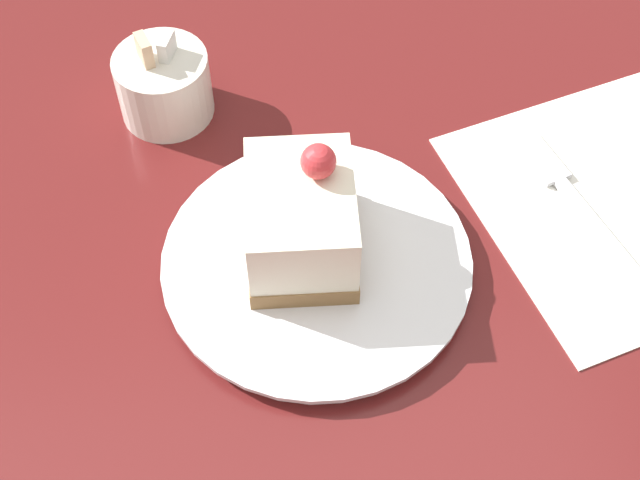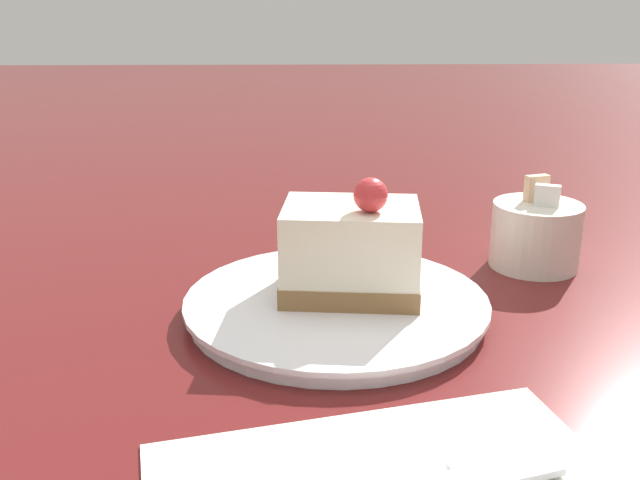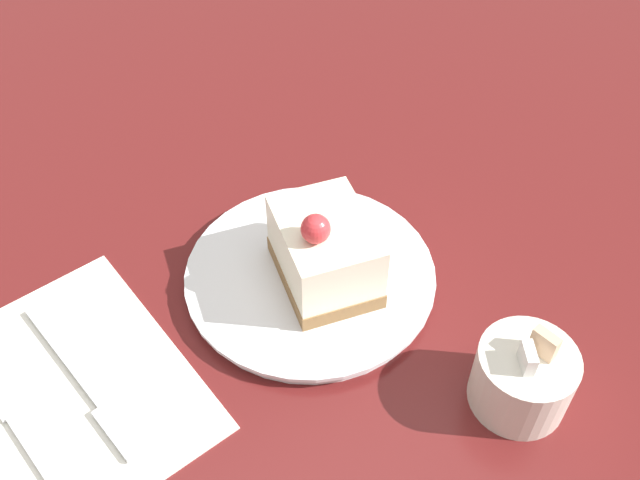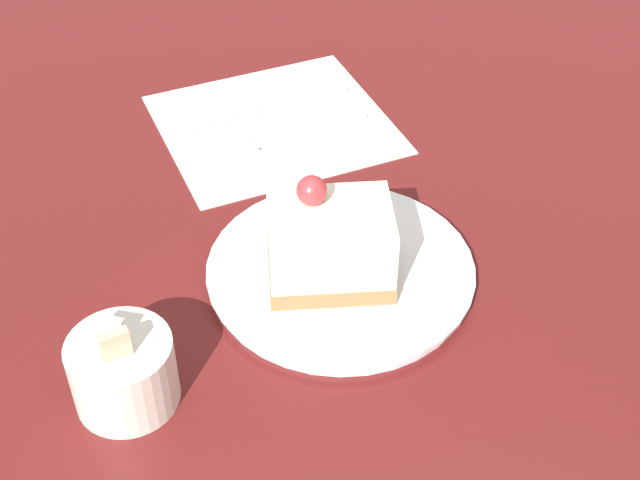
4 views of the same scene
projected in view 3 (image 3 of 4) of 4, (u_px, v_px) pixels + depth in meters
ground_plane at (350, 289)px, 0.62m from camera, size 4.00×4.00×0.00m
plate at (310, 276)px, 0.62m from camera, size 0.22×0.22×0.01m
cake_slice at (325, 251)px, 0.59m from camera, size 0.08×0.10×0.09m
napkin at (49, 398)px, 0.55m from camera, size 0.25×0.26×0.00m
fork at (92, 389)px, 0.55m from camera, size 0.06×0.17×0.00m
knife at (2, 401)px, 0.54m from camera, size 0.06×0.18×0.00m
sugar_bowl at (523, 377)px, 0.53m from camera, size 0.07×0.07×0.08m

